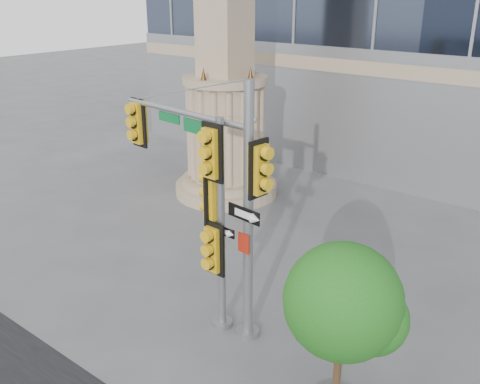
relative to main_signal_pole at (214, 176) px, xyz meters
The scene contains 5 objects.
ground 4.42m from the main_signal_pole, 82.94° to the right, with size 120.00×120.00×0.00m, color #545456.
monument 9.48m from the main_signal_pole, 128.20° to the left, with size 4.40×4.40×16.60m.
main_signal_pole is the anchor object (origin of this frame).
secondary_signal_pole 0.90m from the main_signal_pole, 45.70° to the right, with size 0.97×0.75×5.68m.
street_tree 4.65m from the main_signal_pole, 12.61° to the right, with size 2.47×2.41×3.85m.
Camera 1 is at (8.11, -7.78, 8.50)m, focal length 40.00 mm.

